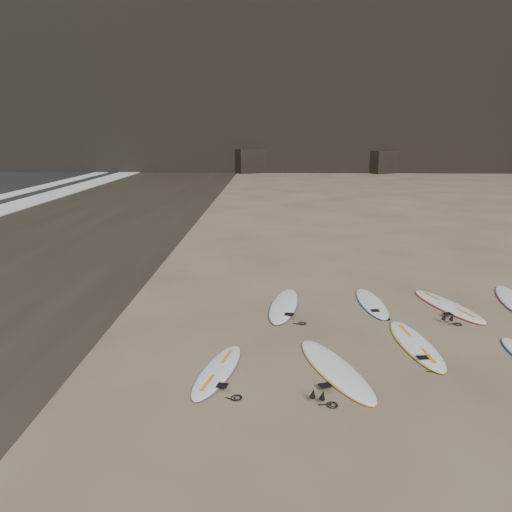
{
  "coord_description": "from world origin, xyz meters",
  "views": [
    {
      "loc": [
        -3.37,
        -9.27,
        4.31
      ],
      "look_at": [
        -3.71,
        1.94,
        1.5
      ],
      "focal_mm": 35.0,
      "sensor_mm": 36.0,
      "label": 1
    }
  ],
  "objects": [
    {
      "name": "surfboard_7",
      "position": [
        1.1,
        2.74,
        0.05
      ],
      "size": [
        1.45,
        2.68,
        0.09
      ],
      "primitive_type": "ellipsoid",
      "rotation": [
        0.0,
        0.0,
        0.33
      ],
      "color": "white",
      "rests_on": "ground"
    },
    {
      "name": "ground",
      "position": [
        0.0,
        0.0,
        0.0
      ],
      "size": [
        240.0,
        240.0,
        0.0
      ],
      "primitive_type": "plane",
      "color": "#897559",
      "rests_on": "ground"
    },
    {
      "name": "surfboard_1",
      "position": [
        -2.16,
        -0.79,
        0.05
      ],
      "size": [
        1.54,
        2.77,
        0.1
      ],
      "primitive_type": "ellipsoid",
      "rotation": [
        0.0,
        0.0,
        0.35
      ],
      "color": "white",
      "rests_on": "ground"
    },
    {
      "name": "surfboard_5",
      "position": [
        -3.03,
        2.64,
        0.05
      ],
      "size": [
        1.03,
        2.71,
        0.1
      ],
      "primitive_type": "ellipsoid",
      "rotation": [
        0.0,
        0.0,
        -0.15
      ],
      "color": "white",
      "rests_on": "ground"
    },
    {
      "name": "surfboard_6",
      "position": [
        -0.78,
        2.91,
        0.04
      ],
      "size": [
        0.72,
        2.41,
        0.09
      ],
      "primitive_type": "ellipsoid",
      "rotation": [
        0.0,
        0.0,
        0.06
      ],
      "color": "white",
      "rests_on": "ground"
    },
    {
      "name": "wet_sand",
      "position": [
        -13.0,
        10.0,
        0.0
      ],
      "size": [
        12.0,
        200.0,
        0.01
      ],
      "primitive_type": "cube",
      "color": "#383026",
      "rests_on": "ground"
    },
    {
      "name": "surfboard_0",
      "position": [
        -4.33,
        -0.92,
        0.04
      ],
      "size": [
        1.04,
        2.32,
        0.08
      ],
      "primitive_type": "ellipsoid",
      "rotation": [
        0.0,
        0.0,
        -0.23
      ],
      "color": "white",
      "rests_on": "ground"
    },
    {
      "name": "surfboard_2",
      "position": [
        -0.36,
        0.37,
        0.05
      ],
      "size": [
        0.88,
        2.61,
        0.09
      ],
      "primitive_type": "ellipsoid",
      "rotation": [
        0.0,
        0.0,
        0.1
      ],
      "color": "white",
      "rests_on": "ground"
    },
    {
      "name": "surfboard_8",
      "position": [
        2.93,
        3.29,
        0.04
      ],
      "size": [
        1.05,
        2.49,
        0.09
      ],
      "primitive_type": "ellipsoid",
      "rotation": [
        0.0,
        0.0,
        -0.2
      ],
      "color": "white",
      "rests_on": "ground"
    }
  ]
}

